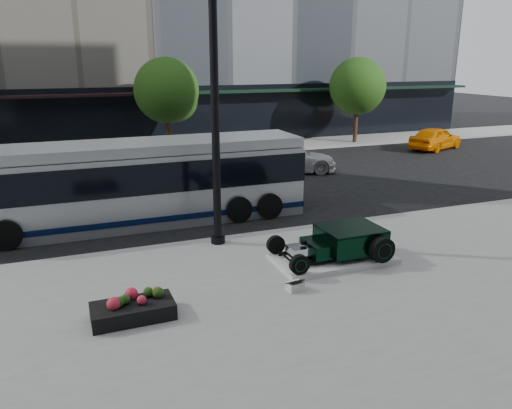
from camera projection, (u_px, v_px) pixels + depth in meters
name	position (u px, v px, depth m)	size (l,w,h in m)	color
ground	(215.00, 221.00, 18.29)	(120.00, 120.00, 0.00)	black
sidewalk_near	(384.00, 389.00, 8.88)	(70.00, 17.00, 0.12)	gray
sidewalk_far	(150.00, 154.00, 30.81)	(70.00, 4.00, 0.12)	gray
street_trees	(169.00, 93.00, 29.33)	(29.80, 3.80, 5.70)	black
display_plinth	(333.00, 258.00, 14.32)	(3.40, 1.80, 0.15)	silver
hot_rod	(344.00, 241.00, 14.29)	(3.22, 2.00, 0.81)	black
info_plaque	(295.00, 286.00, 12.49)	(0.44, 0.35, 0.31)	silver
lamppost	(215.00, 125.00, 14.72)	(0.44, 0.44, 8.03)	black
flower_planter	(133.00, 309.00, 11.12)	(1.83, 0.93, 0.59)	black
transit_bus	(137.00, 182.00, 17.70)	(12.12, 2.88, 2.92)	#A9ADB3
white_sedan	(287.00, 158.00, 25.90)	(2.08, 5.11, 1.48)	silver
yellow_taxi	(436.00, 138.00, 32.41)	(1.75, 4.36, 1.48)	#FF8B01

